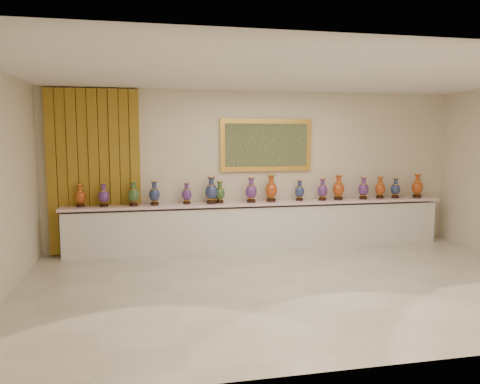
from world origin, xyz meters
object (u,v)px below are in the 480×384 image
(counter, at_px, (260,226))
(vase_1, at_px, (104,196))
(vase_0, at_px, (80,197))
(vase_2, at_px, (133,195))

(counter, bearing_deg, vase_1, -179.38)
(counter, xyz_separation_m, vase_0, (-3.27, 0.02, 0.64))
(vase_0, bearing_deg, vase_2, -4.62)
(vase_0, height_order, vase_2, vase_2)
(counter, distance_m, vase_2, 2.45)
(counter, relative_size, vase_2, 16.34)
(vase_0, height_order, vase_1, vase_1)
(counter, relative_size, vase_1, 17.35)
(counter, xyz_separation_m, vase_1, (-2.87, -0.03, 0.65))
(vase_1, relative_size, vase_2, 0.94)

